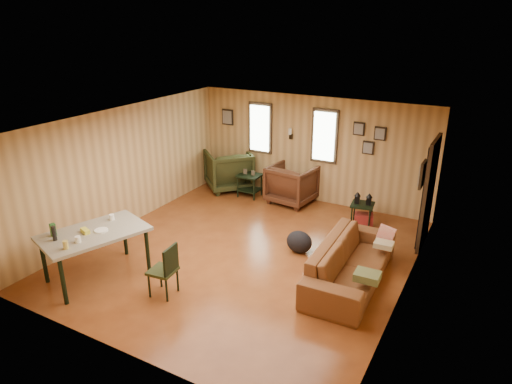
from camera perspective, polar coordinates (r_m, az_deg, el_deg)
room at (r=7.95m, az=0.63°, el=0.55°), size 5.54×6.04×2.44m
sofa at (r=7.43m, az=11.85°, el=-7.83°), size 0.76×2.38×0.92m
recliner_brown at (r=10.36m, az=4.53°, el=1.23°), size 1.04×0.99×0.97m
recliner_green at (r=11.19m, az=-3.44°, el=3.00°), size 1.40×1.41×1.06m
end_table at (r=10.73m, az=-0.81°, el=1.33°), size 0.53×0.48×0.66m
side_table at (r=9.44m, az=13.20°, el=-1.34°), size 0.50×0.50×0.71m
cooler at (r=9.55m, az=13.30°, el=-3.40°), size 0.43×0.36×0.26m
backpack at (r=8.29m, az=5.42°, el=-6.22°), size 0.50×0.39×0.41m
sofa_pillows at (r=7.44m, az=14.86°, el=-7.78°), size 0.42×1.55×0.32m
dining_table at (r=7.71m, az=-19.70°, el=-5.21°), size 1.43×1.82×1.05m
dining_chair at (r=7.06m, az=-11.19°, el=-9.29°), size 0.42×0.42×0.84m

